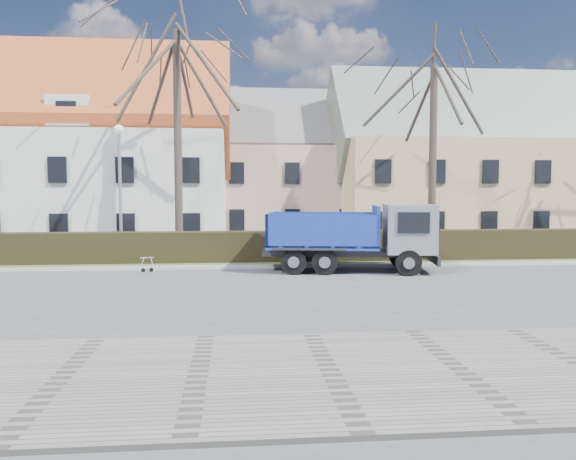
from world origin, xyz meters
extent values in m
plane|color=#4B4C4E|center=(0.00, 0.00, 0.00)|extent=(120.00, 120.00, 0.00)
cube|color=gray|center=(0.00, -8.50, 0.04)|extent=(80.00, 5.00, 0.08)
cube|color=#AFAEAB|center=(0.00, 4.60, 0.06)|extent=(80.00, 0.30, 0.12)
cube|color=#485731|center=(0.00, 6.20, 0.05)|extent=(80.00, 3.00, 0.10)
cube|color=black|center=(0.00, 6.00, 0.65)|extent=(60.00, 0.90, 1.30)
camera|label=1|loc=(0.66, -17.69, 3.16)|focal=35.00mm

